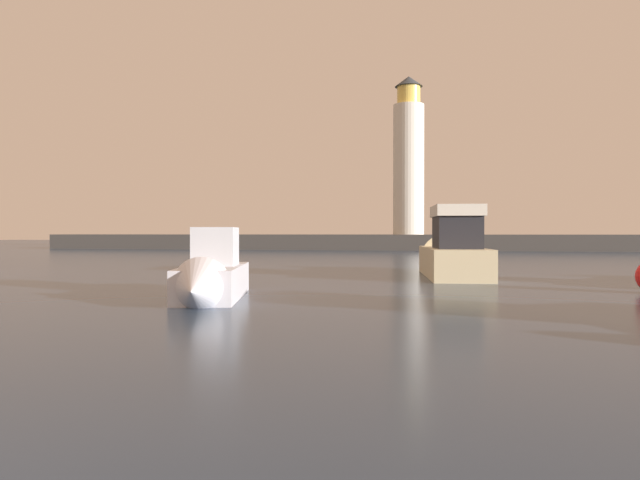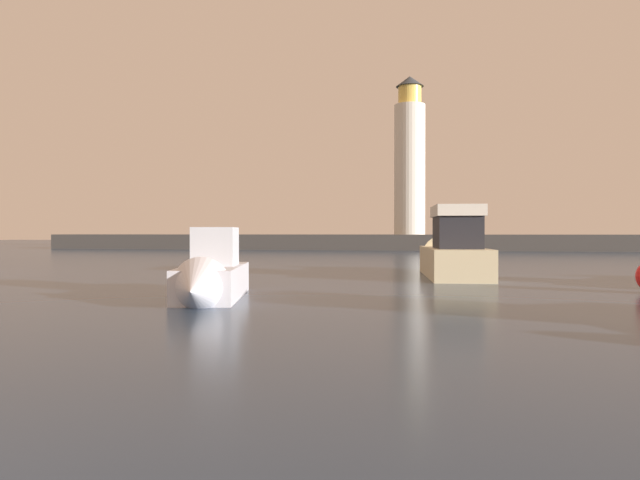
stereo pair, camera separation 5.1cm
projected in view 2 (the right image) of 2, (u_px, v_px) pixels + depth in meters
The scene contains 5 objects.
ground_plane at pixel (345, 266), 32.97m from camera, with size 220.00×220.00×0.00m, color #2D3D51.
breakwater at pixel (388, 242), 63.78m from camera, with size 78.42×5.47×1.68m, color #423F3D.
lighthouse at pixel (410, 160), 63.24m from camera, with size 3.32×3.32×17.09m.
motorboat_1 at pixel (210, 277), 15.98m from camera, with size 2.71×5.83×2.26m.
motorboat_3 at pixel (451, 253), 25.44m from camera, with size 3.06×8.85×3.36m.
Camera 2 is at (4.95, -1.21, 1.83)m, focal length 32.89 mm.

